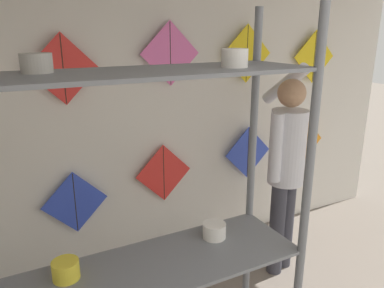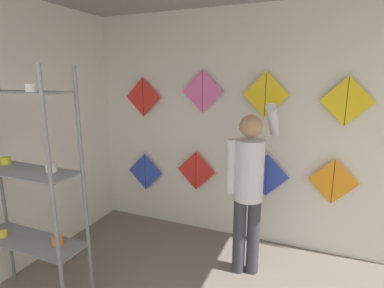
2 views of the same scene
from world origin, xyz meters
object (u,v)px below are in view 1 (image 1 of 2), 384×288
(kite_3, at_px, (303,141))
(kite_4, at_px, (63,69))
(kite_5, at_px, (170,54))
(shopkeeper, at_px, (285,161))
(kite_2, at_px, (248,152))
(kite_7, at_px, (314,57))
(shelf_rack, at_px, (154,286))
(kite_0, at_px, (75,202))
(kite_1, at_px, (164,173))
(kite_6, at_px, (247,54))

(kite_3, distance_m, kite_4, 2.52)
(kite_3, distance_m, kite_5, 1.80)
(shopkeeper, height_order, kite_2, shopkeeper)
(kite_4, bearing_deg, kite_7, 0.00)
(kite_4, height_order, kite_7, kite_7)
(shopkeeper, relative_size, kite_4, 3.43)
(shelf_rack, height_order, kite_0, shelf_rack)
(kite_5, bearing_deg, kite_2, 0.00)
(shopkeeper, xyz_separation_m, kite_1, (-0.81, 0.62, -0.18))
(kite_2, height_order, kite_4, kite_4)
(shelf_rack, relative_size, kite_3, 4.06)
(kite_2, height_order, kite_3, kite_3)
(kite_2, relative_size, kite_3, 1.00)
(shopkeeper, bearing_deg, kite_2, 65.65)
(shopkeeper, relative_size, kite_0, 3.43)
(kite_3, height_order, kite_6, kite_6)
(shopkeeper, xyz_separation_m, kite_4, (-1.57, 0.62, 0.75))
(kite_2, bearing_deg, kite_6, 180.00)
(kite_0, bearing_deg, kite_4, 0.00)
(shelf_rack, xyz_separation_m, kite_3, (2.42, 1.82, -0.29))
(shopkeeper, bearing_deg, kite_3, 21.16)
(kite_1, relative_size, kite_5, 1.00)
(kite_0, relative_size, kite_3, 1.00)
(kite_3, xyz_separation_m, kite_5, (-1.53, 0.00, 0.94))
(kite_5, bearing_deg, kite_6, 0.00)
(kite_3, height_order, kite_5, kite_5)
(shelf_rack, relative_size, kite_1, 4.06)
(kite_1, distance_m, kite_7, 1.91)
(kite_3, relative_size, kite_4, 1.00)
(kite_2, bearing_deg, kite_5, 180.00)
(kite_0, xyz_separation_m, kite_7, (2.42, 0.00, 1.05))
(shopkeeper, xyz_separation_m, kite_5, (-0.73, 0.62, 0.84))
(kite_5, height_order, kite_7, kite_5)
(kite_2, xyz_separation_m, kite_4, (-1.65, 0.00, 0.88))
(kite_7, bearing_deg, kite_2, 180.00)
(kite_3, distance_m, kite_6, 1.20)
(kite_1, bearing_deg, kite_6, 0.00)
(shelf_rack, bearing_deg, kite_5, 63.79)
(shelf_rack, bearing_deg, kite_6, 47.79)
(kite_0, relative_size, kite_7, 1.00)
(kite_2, bearing_deg, kite_3, 0.00)
(kite_4, distance_m, kite_5, 0.84)
(kite_1, distance_m, kite_4, 1.20)
(kite_2, bearing_deg, shopkeeper, -97.45)
(kite_4, relative_size, kite_7, 1.00)
(kite_0, xyz_separation_m, kite_3, (2.38, 0.00, 0.19))
(kite_1, relative_size, kite_2, 1.00)
(kite_1, bearing_deg, kite_7, 0.00)
(kite_1, bearing_deg, kite_0, 180.00)
(shopkeeper, bearing_deg, kite_0, 141.56)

